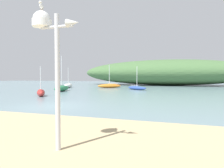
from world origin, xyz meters
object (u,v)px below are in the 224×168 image
seagull_on_radar (41,6)px  sailboat_near_shore (41,92)px  sailboat_west_reach (137,88)px  sailboat_outer_mooring (109,86)px  mast_structure (48,37)px  sailboat_far_left (68,85)px  sailboat_by_sandbar (62,88)px

seagull_on_radar → sailboat_near_shore: seagull_on_radar is taller
sailboat_west_reach → sailboat_outer_mooring: size_ratio=0.87×
mast_structure → sailboat_outer_mooring: sailboat_outer_mooring is taller
sailboat_near_shore → sailboat_far_left: bearing=109.6°
mast_structure → sailboat_near_shore: (-10.06, 12.72, -2.61)m
sailboat_west_reach → sailboat_outer_mooring: 6.24m
sailboat_far_left → sailboat_west_reach: bearing=-6.4°
sailboat_west_reach → sailboat_by_sandbar: 10.71m
sailboat_outer_mooring → sailboat_near_shore: bearing=-97.3°
seagull_on_radar → sailboat_outer_mooring: 29.44m
seagull_on_radar → sailboat_near_shore: (-9.88, 12.73, -3.39)m
sailboat_west_reach → sailboat_far_left: 12.29m
sailboat_outer_mooring → sailboat_by_sandbar: bearing=-110.9°
sailboat_west_reach → sailboat_far_left: size_ratio=1.01×
sailboat_near_shore → mast_structure: bearing=-51.7°
sailboat_west_reach → sailboat_far_left: (-12.22, 1.38, 0.11)m
seagull_on_radar → sailboat_near_shore: size_ratio=0.10×
seagull_on_radar → sailboat_by_sandbar: (-11.40, 18.98, -3.35)m
sailboat_near_shore → sailboat_by_sandbar: sailboat_by_sandbar is taller
mast_structure → sailboat_outer_mooring: 29.39m
mast_structure → sailboat_outer_mooring: size_ratio=0.84×
sailboat_near_shore → sailboat_by_sandbar: (-1.51, 6.25, 0.04)m
sailboat_by_sandbar → sailboat_west_reach: bearing=34.1°
mast_structure → sailboat_far_left: size_ratio=0.98×
sailboat_far_left → sailboat_outer_mooring: 7.08m
seagull_on_radar → sailboat_outer_mooring: (-7.90, 28.15, -3.41)m
sailboat_near_shore → sailboat_far_left: (-4.86, 13.63, 0.03)m
seagull_on_radar → sailboat_outer_mooring: size_ratio=0.07×
mast_structure → seagull_on_radar: bearing=-175.7°
seagull_on_radar → sailboat_near_shore: bearing=127.8°
seagull_on_radar → sailboat_far_left: bearing=119.2°
mast_structure → sailboat_near_shore: size_ratio=1.15×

